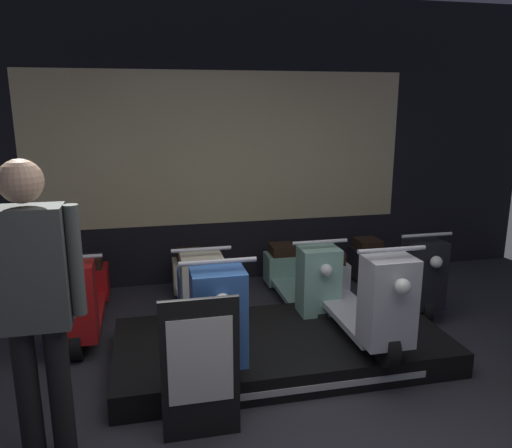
% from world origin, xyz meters
% --- Properties ---
extents(ground_plane, '(30.00, 30.00, 0.00)m').
position_xyz_m(ground_plane, '(0.00, 0.00, 0.00)').
color(ground_plane, '#2D2D33').
extents(shop_wall_back, '(7.74, 0.09, 3.20)m').
position_xyz_m(shop_wall_back, '(0.00, 3.08, 1.60)').
color(shop_wall_back, black).
rests_on(shop_wall_back, ground_plane).
extents(display_platform, '(2.68, 1.26, 0.21)m').
position_xyz_m(display_platform, '(0.18, 1.07, 0.10)').
color(display_platform, black).
rests_on(display_platform, ground_plane).
extents(scooter_display_left, '(0.50, 1.62, 0.89)m').
position_xyz_m(scooter_display_left, '(-0.43, 1.00, 0.54)').
color(scooter_display_left, black).
rests_on(scooter_display_left, display_platform).
extents(scooter_display_right, '(0.50, 1.62, 0.89)m').
position_xyz_m(scooter_display_right, '(0.78, 1.00, 0.54)').
color(scooter_display_right, black).
rests_on(scooter_display_right, display_platform).
extents(scooter_backrow_0, '(0.50, 1.62, 0.89)m').
position_xyz_m(scooter_backrow_0, '(-1.47, 1.98, 0.33)').
color(scooter_backrow_0, black).
rests_on(scooter_backrow_0, ground_plane).
extents(scooter_backrow_1, '(0.50, 1.62, 0.89)m').
position_xyz_m(scooter_backrow_1, '(-0.42, 1.98, 0.33)').
color(scooter_backrow_1, black).
rests_on(scooter_backrow_1, ground_plane).
extents(scooter_backrow_2, '(0.50, 1.62, 0.89)m').
position_xyz_m(scooter_backrow_2, '(0.62, 1.98, 0.33)').
color(scooter_backrow_2, black).
rests_on(scooter_backrow_2, ground_plane).
extents(scooter_backrow_3, '(0.50, 1.62, 0.89)m').
position_xyz_m(scooter_backrow_3, '(1.66, 1.98, 0.33)').
color(scooter_backrow_3, black).
rests_on(scooter_backrow_3, ground_plane).
extents(person_left_browsing, '(0.54, 0.23, 1.78)m').
position_xyz_m(person_left_browsing, '(-1.48, 0.20, 1.04)').
color(person_left_browsing, black).
rests_on(person_left_browsing, ground_plane).
extents(price_sign_board, '(0.49, 0.04, 0.94)m').
position_xyz_m(price_sign_board, '(-0.58, 0.21, 0.47)').
color(price_sign_board, black).
rests_on(price_sign_board, ground_plane).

